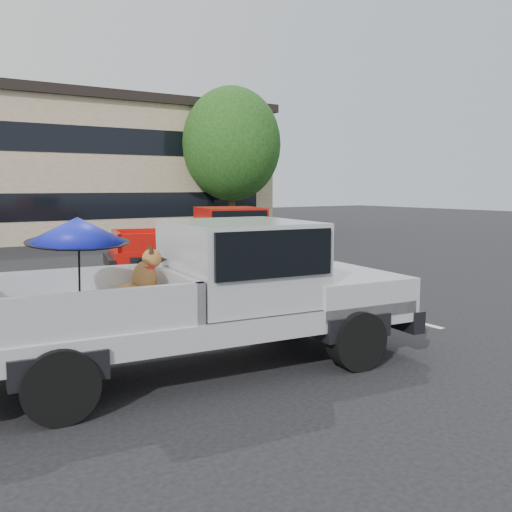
{
  "coord_description": "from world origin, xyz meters",
  "views": [
    {
      "loc": [
        -4.6,
        -6.38,
        2.32
      ],
      "look_at": [
        0.01,
        0.53,
        1.3
      ],
      "focal_mm": 40.0,
      "sensor_mm": 36.0,
      "label": 1
    }
  ],
  "objects_px": {
    "silver_pickup": "(223,286)",
    "tree_back": "(107,147)",
    "red_pickup": "(224,238)",
    "tree_right": "(232,144)"
  },
  "relations": [
    {
      "from": "silver_pickup",
      "to": "tree_back",
      "type": "bearing_deg",
      "value": 80.31
    },
    {
      "from": "silver_pickup",
      "to": "tree_right",
      "type": "bearing_deg",
      "value": 64.74
    },
    {
      "from": "tree_right",
      "to": "tree_back",
      "type": "relative_size",
      "value": 0.95
    },
    {
      "from": "silver_pickup",
      "to": "red_pickup",
      "type": "height_order",
      "value": "silver_pickup"
    },
    {
      "from": "tree_back",
      "to": "red_pickup",
      "type": "bearing_deg",
      "value": -99.78
    },
    {
      "from": "tree_right",
      "to": "red_pickup",
      "type": "bearing_deg",
      "value": -122.35
    },
    {
      "from": "tree_back",
      "to": "red_pickup",
      "type": "distance_m",
      "value": 18.09
    },
    {
      "from": "tree_back",
      "to": "red_pickup",
      "type": "relative_size",
      "value": 1.26
    },
    {
      "from": "tree_back",
      "to": "silver_pickup",
      "type": "bearing_deg",
      "value": -106.08
    },
    {
      "from": "tree_right",
      "to": "red_pickup",
      "type": "height_order",
      "value": "tree_right"
    }
  ]
}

